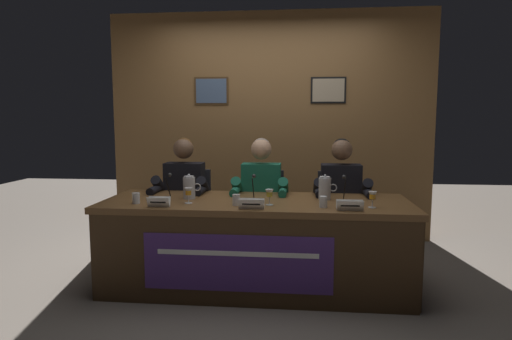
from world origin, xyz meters
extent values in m
plane|color=#70665B|center=(0.00, 0.00, 0.00)|extent=(12.00, 12.00, 0.00)
cube|color=brown|center=(0.00, 1.56, 1.30)|extent=(3.70, 0.12, 2.60)
cube|color=#4C3319|center=(-0.67, 1.50, 1.71)|extent=(0.39, 0.02, 0.32)
cube|color=slate|center=(-0.67, 1.49, 1.71)|extent=(0.35, 0.01, 0.28)
cube|color=black|center=(0.67, 1.50, 1.71)|extent=(0.39, 0.02, 0.29)
cube|color=tan|center=(0.67, 1.49, 1.71)|extent=(0.35, 0.01, 0.25)
cube|color=brown|center=(0.00, 0.00, 0.71)|extent=(2.50, 0.87, 0.05)
cube|color=#402A16|center=(0.00, -0.41, 0.34)|extent=(2.44, 0.04, 0.68)
cube|color=#402A16|center=(-1.20, 0.00, 0.34)|extent=(0.08, 0.79, 0.68)
cube|color=#402A16|center=(1.20, 0.00, 0.34)|extent=(0.08, 0.79, 0.68)
cube|color=#4C2D7A|center=(-0.10, -0.44, 0.34)|extent=(1.40, 0.01, 0.43)
cube|color=white|center=(-0.10, -0.44, 0.41)|extent=(1.19, 0.00, 0.04)
cylinder|color=black|center=(-0.73, 0.53, 0.01)|extent=(0.44, 0.44, 0.02)
cylinder|color=black|center=(-0.73, 0.53, 0.22)|extent=(0.05, 0.05, 0.40)
cube|color=#232328|center=(-0.73, 0.53, 0.44)|extent=(0.44, 0.44, 0.03)
cube|color=#232328|center=(-0.73, 0.73, 0.67)|extent=(0.40, 0.05, 0.44)
cylinder|color=black|center=(-0.83, 0.18, 0.23)|extent=(0.10, 0.10, 0.45)
cylinder|color=black|center=(-0.63, 0.18, 0.23)|extent=(0.10, 0.10, 0.45)
cylinder|color=black|center=(-0.83, 0.33, 0.50)|extent=(0.13, 0.34, 0.13)
cylinder|color=black|center=(-0.63, 0.33, 0.50)|extent=(0.13, 0.34, 0.13)
cube|color=black|center=(-0.73, 0.50, 0.74)|extent=(0.36, 0.20, 0.48)
sphere|color=brown|center=(-0.73, 0.48, 1.12)|extent=(0.19, 0.19, 0.19)
sphere|color=#593819|center=(-0.73, 0.50, 1.13)|extent=(0.17, 0.17, 0.17)
cylinder|color=black|center=(-0.94, 0.40, 0.76)|extent=(0.09, 0.30, 0.25)
cylinder|color=black|center=(-0.52, 0.40, 0.76)|extent=(0.09, 0.30, 0.25)
cylinder|color=black|center=(-0.94, 0.24, 0.76)|extent=(0.07, 0.24, 0.07)
cylinder|color=black|center=(-0.52, 0.24, 0.76)|extent=(0.07, 0.24, 0.07)
cube|color=white|center=(-0.71, -0.36, 0.77)|extent=(0.17, 0.03, 0.08)
cube|color=white|center=(-0.71, -0.33, 0.77)|extent=(0.17, 0.03, 0.08)
cube|color=black|center=(-0.71, -0.37, 0.77)|extent=(0.12, 0.01, 0.01)
cylinder|color=white|center=(-0.52, -0.18, 0.73)|extent=(0.06, 0.06, 0.00)
cylinder|color=white|center=(-0.52, -0.18, 0.76)|extent=(0.01, 0.01, 0.05)
cone|color=white|center=(-0.52, -0.18, 0.82)|extent=(0.06, 0.06, 0.06)
cylinder|color=orange|center=(-0.52, -0.18, 0.82)|extent=(0.04, 0.04, 0.04)
cylinder|color=silver|center=(-0.93, -0.23, 0.77)|extent=(0.06, 0.06, 0.08)
cylinder|color=silver|center=(-0.93, -0.23, 0.76)|extent=(0.05, 0.05, 0.05)
cylinder|color=black|center=(-0.72, -0.11, 0.74)|extent=(0.06, 0.06, 0.02)
cylinder|color=black|center=(-0.72, -0.05, 0.84)|extent=(0.01, 0.13, 0.18)
sphere|color=#2D2D2D|center=(-0.72, 0.01, 0.93)|extent=(0.03, 0.03, 0.03)
cylinder|color=black|center=(0.00, 0.53, 0.01)|extent=(0.44, 0.44, 0.02)
cylinder|color=black|center=(0.00, 0.53, 0.22)|extent=(0.05, 0.05, 0.40)
cube|color=#232328|center=(0.00, 0.53, 0.44)|extent=(0.44, 0.44, 0.03)
cube|color=#232328|center=(0.00, 0.73, 0.67)|extent=(0.40, 0.05, 0.44)
cylinder|color=black|center=(-0.10, 0.18, 0.23)|extent=(0.10, 0.10, 0.45)
cylinder|color=black|center=(0.10, 0.18, 0.23)|extent=(0.10, 0.10, 0.45)
cylinder|color=black|center=(-0.10, 0.33, 0.50)|extent=(0.13, 0.34, 0.13)
cylinder|color=black|center=(0.10, 0.33, 0.50)|extent=(0.13, 0.34, 0.13)
cube|color=#196047|center=(0.00, 0.50, 0.74)|extent=(0.36, 0.20, 0.48)
sphere|color=tan|center=(0.00, 0.48, 1.12)|extent=(0.19, 0.19, 0.19)
sphere|color=gray|center=(0.00, 0.50, 1.13)|extent=(0.17, 0.17, 0.17)
cylinder|color=#196047|center=(-0.21, 0.40, 0.76)|extent=(0.09, 0.30, 0.25)
cylinder|color=#196047|center=(0.21, 0.40, 0.76)|extent=(0.09, 0.30, 0.25)
cylinder|color=#196047|center=(-0.21, 0.24, 0.76)|extent=(0.07, 0.24, 0.07)
cylinder|color=#196047|center=(0.21, 0.24, 0.76)|extent=(0.07, 0.24, 0.07)
cube|color=white|center=(0.00, -0.37, 0.77)|extent=(0.19, 0.03, 0.08)
cube|color=white|center=(0.00, -0.33, 0.77)|extent=(0.19, 0.03, 0.08)
cube|color=black|center=(0.00, -0.37, 0.77)|extent=(0.13, 0.01, 0.01)
cylinder|color=white|center=(0.12, -0.19, 0.73)|extent=(0.06, 0.06, 0.00)
cylinder|color=white|center=(0.12, -0.19, 0.76)|extent=(0.01, 0.01, 0.05)
cone|color=white|center=(0.12, -0.19, 0.82)|extent=(0.06, 0.06, 0.06)
cylinder|color=yellow|center=(0.12, -0.19, 0.82)|extent=(0.04, 0.04, 0.04)
cylinder|color=silver|center=(-0.13, -0.22, 0.77)|extent=(0.06, 0.06, 0.08)
cylinder|color=silver|center=(-0.13, -0.22, 0.76)|extent=(0.05, 0.05, 0.05)
cylinder|color=black|center=(-0.02, -0.13, 0.74)|extent=(0.06, 0.06, 0.02)
cylinder|color=black|center=(-0.02, -0.07, 0.84)|extent=(0.01, 0.13, 0.18)
sphere|color=#2D2D2D|center=(-0.02, 0.00, 0.93)|extent=(0.03, 0.03, 0.03)
cylinder|color=black|center=(0.73, 0.53, 0.01)|extent=(0.44, 0.44, 0.02)
cylinder|color=black|center=(0.73, 0.53, 0.22)|extent=(0.05, 0.05, 0.40)
cube|color=#232328|center=(0.73, 0.53, 0.44)|extent=(0.44, 0.44, 0.03)
cube|color=#232328|center=(0.73, 0.73, 0.67)|extent=(0.40, 0.05, 0.44)
cylinder|color=black|center=(0.63, 0.18, 0.23)|extent=(0.10, 0.10, 0.45)
cylinder|color=black|center=(0.83, 0.18, 0.23)|extent=(0.10, 0.10, 0.45)
cylinder|color=black|center=(0.63, 0.33, 0.50)|extent=(0.13, 0.34, 0.13)
cylinder|color=black|center=(0.83, 0.33, 0.50)|extent=(0.13, 0.34, 0.13)
cube|color=black|center=(0.73, 0.50, 0.74)|extent=(0.36, 0.20, 0.48)
sphere|color=brown|center=(0.73, 0.48, 1.12)|extent=(0.19, 0.19, 0.19)
sphere|color=black|center=(0.73, 0.50, 1.13)|extent=(0.17, 0.17, 0.17)
cylinder|color=black|center=(0.52, 0.40, 0.76)|extent=(0.09, 0.30, 0.25)
cylinder|color=black|center=(0.94, 0.40, 0.76)|extent=(0.09, 0.30, 0.25)
cylinder|color=black|center=(0.52, 0.24, 0.76)|extent=(0.07, 0.24, 0.07)
cylinder|color=black|center=(0.94, 0.24, 0.76)|extent=(0.07, 0.24, 0.07)
cube|color=white|center=(0.72, -0.35, 0.77)|extent=(0.19, 0.03, 0.08)
cube|color=white|center=(0.72, -0.32, 0.77)|extent=(0.19, 0.03, 0.08)
cube|color=black|center=(0.72, -0.36, 0.77)|extent=(0.14, 0.01, 0.01)
cylinder|color=white|center=(0.90, -0.21, 0.73)|extent=(0.06, 0.06, 0.00)
cylinder|color=white|center=(0.90, -0.21, 0.76)|extent=(0.01, 0.01, 0.05)
cone|color=white|center=(0.90, -0.21, 0.82)|extent=(0.06, 0.06, 0.06)
cylinder|color=orange|center=(0.90, -0.21, 0.82)|extent=(0.04, 0.04, 0.04)
cylinder|color=silver|center=(0.53, -0.23, 0.77)|extent=(0.06, 0.06, 0.08)
cylinder|color=silver|center=(0.53, -0.23, 0.76)|extent=(0.05, 0.05, 0.05)
cylinder|color=black|center=(0.71, -0.10, 0.74)|extent=(0.06, 0.06, 0.02)
cylinder|color=black|center=(0.71, -0.04, 0.84)|extent=(0.01, 0.13, 0.18)
sphere|color=#2D2D2D|center=(0.71, 0.03, 0.93)|extent=(0.03, 0.03, 0.03)
cylinder|color=silver|center=(-0.56, 0.01, 0.82)|extent=(0.10, 0.10, 0.18)
cylinder|color=silver|center=(-0.56, 0.01, 0.92)|extent=(0.08, 0.09, 0.01)
sphere|color=silver|center=(-0.56, 0.01, 0.93)|extent=(0.02, 0.02, 0.02)
torus|color=silver|center=(-0.49, 0.01, 0.83)|extent=(0.07, 0.01, 0.07)
cylinder|color=silver|center=(0.56, 0.09, 0.82)|extent=(0.10, 0.10, 0.18)
cylinder|color=silver|center=(0.56, 0.09, 0.92)|extent=(0.08, 0.08, 0.01)
sphere|color=silver|center=(0.56, 0.09, 0.93)|extent=(0.02, 0.02, 0.02)
torus|color=silver|center=(0.63, 0.09, 0.83)|extent=(0.07, 0.01, 0.07)
camera|label=1|loc=(0.34, -3.46, 1.39)|focal=30.22mm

